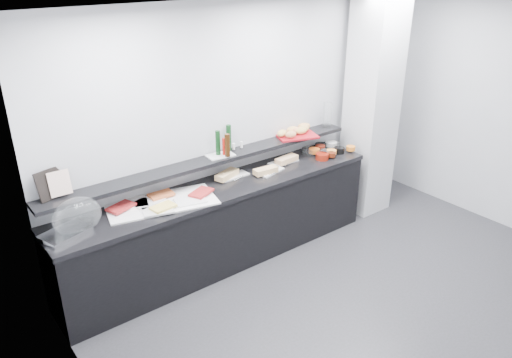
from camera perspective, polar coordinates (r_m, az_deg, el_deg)
ground at (r=4.99m, az=14.90°, el=-14.76°), size 5.00×5.00×0.00m
back_wall at (r=5.58m, az=0.21°, el=6.29°), size 5.00×0.02×2.70m
ceiling at (r=3.94m, az=19.28°, el=17.52°), size 5.00×5.00×0.00m
column at (r=6.36m, az=13.06°, el=7.92°), size 0.50×0.50×2.70m
buffet_cabinet at (r=5.36m, az=-3.77°, el=-5.40°), size 3.60×0.60×0.85m
counter_top at (r=5.15m, az=-3.90°, el=-1.06°), size 3.62×0.62×0.05m
wall_shelf at (r=5.19m, az=-5.06°, el=2.15°), size 3.60×0.25×0.04m
cloche_base at (r=4.54m, az=-20.98°, el=-5.84°), size 0.45×0.36×0.04m
cloche_dome at (r=4.56m, az=-19.76°, el=-4.03°), size 0.46×0.32×0.34m
linen_runner at (r=4.86m, az=-10.73°, el=-2.70°), size 1.12×0.71×0.01m
platter_meat_a at (r=4.86m, az=-13.84°, el=-2.79°), size 0.32×0.26×0.01m
food_meat_a at (r=4.79m, az=-15.17°, el=-3.10°), size 0.29×0.23×0.02m
platter_salmon at (r=4.87m, az=-12.32°, el=-2.56°), size 0.34×0.28×0.01m
food_salmon at (r=4.95m, az=-10.79°, el=-1.76°), size 0.24×0.16×0.02m
platter_cheese at (r=4.69m, az=-11.13°, el=-3.55°), size 0.32×0.26×0.01m
food_cheese at (r=4.71m, az=-10.57°, el=-3.15°), size 0.24×0.17×0.02m
platter_meat_b at (r=4.83m, az=-7.50°, el=-2.45°), size 0.33×0.26×0.01m
food_meat_b at (r=4.93m, az=-6.28°, el=-1.54°), size 0.28×0.24×0.02m
sandwich_plate_left at (r=5.35m, az=-2.55°, el=0.35°), size 0.33×0.15×0.01m
sandwich_food_left at (r=5.29m, az=-3.34°, el=0.50°), size 0.31×0.20×0.06m
tongs_left at (r=5.27m, az=-1.98°, el=0.11°), size 0.16×0.05×0.01m
sandwich_plate_mid at (r=5.46m, az=1.70°, el=0.86°), size 0.35×0.21×0.01m
sandwich_food_mid at (r=5.38m, az=1.11°, el=0.96°), size 0.28×0.13×0.06m
tongs_mid at (r=5.36m, az=1.78°, el=0.56°), size 0.16×0.03×0.01m
sandwich_plate_right at (r=5.71m, az=3.13°, el=1.96°), size 0.36×0.16×0.01m
sandwich_food_right at (r=5.69m, az=3.52°, el=2.26°), size 0.29×0.14×0.06m
tongs_right at (r=5.65m, az=3.70°, el=1.79°), size 0.15×0.08×0.01m
bowl_glass_fruit at (r=5.98m, az=6.08°, el=3.19°), size 0.21×0.21×0.07m
fill_glass_fruit at (r=5.97m, az=6.67°, el=3.23°), size 0.16×0.16×0.05m
bowl_black_jam at (r=6.15m, az=7.40°, el=3.73°), size 0.14×0.14×0.07m
fill_black_jam at (r=6.08m, az=7.36°, el=3.61°), size 0.13×0.13×0.05m
bowl_glass_cream at (r=6.20m, az=8.62°, el=3.83°), size 0.21×0.21×0.07m
fill_glass_cream at (r=6.22m, az=8.57°, el=4.00°), size 0.17×0.17×0.05m
bowl_red_jam at (r=5.84m, az=7.57°, el=2.56°), size 0.18×0.18×0.07m
fill_red_jam at (r=5.88m, az=8.63°, el=2.80°), size 0.10×0.10×0.05m
bowl_glass_salmon at (r=5.93m, az=7.99°, el=2.91°), size 0.18×0.18×0.07m
fill_glass_salmon at (r=5.95m, az=8.62°, el=3.06°), size 0.12×0.12×0.05m
bowl_black_fruit at (r=6.06m, az=9.50°, el=3.27°), size 0.13×0.13×0.07m
fill_black_fruit at (r=6.12m, az=10.78°, el=3.49°), size 0.12×0.12×0.05m
framed_print at (r=4.63m, az=-22.46°, el=-0.54°), size 0.26×0.15×0.26m
print_art at (r=4.61m, az=-21.52°, el=-0.46°), size 0.19×0.05×0.22m
condiment_tray at (r=5.24m, az=-4.10°, el=2.72°), size 0.30×0.20×0.01m
bottle_green_a at (r=5.20m, az=-4.38°, el=4.15°), size 0.05×0.05×0.26m
bottle_brown at (r=5.15m, az=-3.30°, el=3.88°), size 0.07×0.07×0.24m
bottle_green_b at (r=5.31m, az=-3.14°, el=4.74°), size 0.07×0.07×0.28m
bottle_hot at (r=5.21m, az=-3.67°, el=3.74°), size 0.05×0.05×0.18m
shaker_salt at (r=5.41m, az=-1.66°, el=3.96°), size 0.04×0.04×0.07m
shaker_pepper at (r=5.36m, az=-2.57°, el=3.74°), size 0.04×0.04×0.07m
bread_tray at (r=5.81m, az=4.62°, el=4.98°), size 0.54×0.45×0.02m
bread_roll_n at (r=5.85m, az=4.24°, el=5.63°), size 0.18×0.15×0.08m
bread_roll_ne at (r=5.98m, az=5.52°, el=6.02°), size 0.18×0.14×0.08m
bread_roll_sw at (r=5.69m, az=4.00°, el=5.09°), size 0.15×0.12×0.08m
bread_roll_s at (r=5.82m, az=5.16°, el=5.50°), size 0.16×0.11×0.08m
bread_roll_se at (r=5.83m, az=4.82°, el=5.54°), size 0.16×0.13×0.08m
bread_roll_midw at (r=5.72m, az=2.99°, el=5.24°), size 0.16×0.12×0.08m
bread_roll_mide at (r=5.89m, az=5.44°, el=5.75°), size 0.16×0.13×0.08m
carafe at (r=6.15m, az=8.15°, el=7.28°), size 0.12×0.12×0.30m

